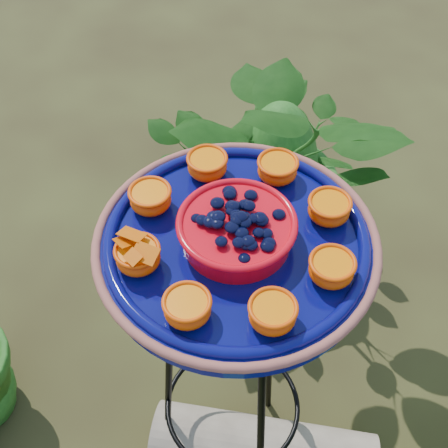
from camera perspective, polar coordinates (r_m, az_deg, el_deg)
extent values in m
torus|color=black|center=(1.17, 1.10, -3.30)|extent=(0.37, 0.37, 0.02)
torus|color=black|center=(1.72, 0.78, -16.25)|extent=(0.46, 0.46, 0.01)
cylinder|color=black|center=(1.65, 4.21, -10.04)|extent=(0.05, 0.10, 0.98)
cylinder|color=black|center=(1.60, -5.05, -13.38)|extent=(0.07, 0.09, 0.98)
cylinder|color=black|center=(1.53, 3.38, -19.01)|extent=(0.10, 0.03, 0.98)
cylinder|color=#070B5C|center=(1.14, 1.13, -2.22)|extent=(0.64, 0.64, 0.04)
torus|color=#965144|center=(1.13, 1.14, -1.59)|extent=(0.52, 0.52, 0.02)
torus|color=#070B5C|center=(1.12, 1.14, -1.45)|extent=(0.48, 0.48, 0.02)
cylinder|color=red|center=(1.11, 1.16, -0.72)|extent=(0.25, 0.25, 0.05)
torus|color=red|center=(1.09, 1.18, 0.10)|extent=(0.22, 0.22, 0.01)
ellipsoid|color=black|center=(1.08, 1.19, 0.33)|extent=(0.17, 0.17, 0.04)
ellipsoid|color=#E65702|center=(1.08, 9.77, -4.21)|extent=(0.08, 0.08, 0.04)
cylinder|color=#FF8F05|center=(1.06, 9.90, -3.59)|extent=(0.07, 0.07, 0.01)
ellipsoid|color=#E65702|center=(1.16, 9.55, 1.22)|extent=(0.08, 0.08, 0.04)
cylinder|color=#FF8F05|center=(1.15, 9.67, 1.86)|extent=(0.07, 0.07, 0.01)
ellipsoid|color=#E65702|center=(1.22, 4.89, 4.87)|extent=(0.08, 0.08, 0.04)
cylinder|color=#FF8F05|center=(1.21, 4.95, 5.53)|extent=(0.07, 0.07, 0.01)
ellipsoid|color=#E65702|center=(1.23, -1.54, 5.24)|extent=(0.08, 0.08, 0.04)
cylinder|color=#FF8F05|center=(1.21, -1.55, 5.90)|extent=(0.07, 0.07, 0.01)
ellipsoid|color=#E65702|center=(1.17, -6.72, 2.18)|extent=(0.08, 0.08, 0.04)
cylinder|color=#FF8F05|center=(1.16, -6.81, 2.84)|extent=(0.07, 0.07, 0.01)
ellipsoid|color=#E65702|center=(1.09, -7.85, -3.11)|extent=(0.08, 0.08, 0.04)
cylinder|color=#FF8F05|center=(1.07, -7.95, -2.48)|extent=(0.07, 0.07, 0.01)
ellipsoid|color=#E65702|center=(1.02, -3.36, -7.80)|extent=(0.08, 0.08, 0.04)
cylinder|color=#FF8F05|center=(1.00, -3.41, -7.20)|extent=(0.07, 0.07, 0.01)
ellipsoid|color=#E65702|center=(1.01, 4.44, -8.31)|extent=(0.08, 0.08, 0.04)
cylinder|color=#FF8F05|center=(1.00, 4.51, -7.72)|extent=(0.07, 0.07, 0.01)
cylinder|color=black|center=(1.06, -8.02, -2.11)|extent=(0.02, 0.03, 0.00)
cube|color=#E74F04|center=(1.07, -8.43, -0.92)|extent=(0.05, 0.05, 0.01)
cube|color=#E74F04|center=(1.04, -7.24, -2.67)|extent=(0.05, 0.05, 0.01)
imported|color=#1C5115|center=(2.13, 4.93, 5.54)|extent=(1.05, 1.05, 0.88)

